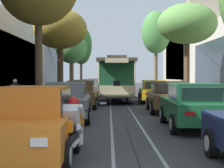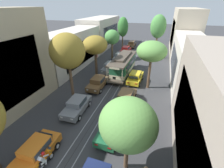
{
  "view_description": "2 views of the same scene",
  "coord_description": "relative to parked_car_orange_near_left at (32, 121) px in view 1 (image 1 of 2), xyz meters",
  "views": [
    {
      "loc": [
        -0.63,
        -3.62,
        1.8
      ],
      "look_at": [
        -0.37,
        23.76,
        1.22
      ],
      "focal_mm": 53.85,
      "sensor_mm": 36.0,
      "label": 1
    },
    {
      "loc": [
        5.56,
        -2.05,
        10.72
      ],
      "look_at": [
        0.0,
        15.58,
        1.18
      ],
      "focal_mm": 25.15,
      "sensor_mm": 36.0,
      "label": 2
    }
  ],
  "objects": [
    {
      "name": "parked_car_brown_mid_left",
      "position": [
        0.08,
        12.12,
        0.0
      ],
      "size": [
        2.01,
        4.36,
        1.58
      ],
      "color": "brown",
      "rests_on": "ground"
    },
    {
      "name": "street_tree_kerb_right_mid",
      "position": [
        6.78,
        28.44,
        5.71
      ],
      "size": [
        3.09,
        2.61,
        8.85
      ],
      "color": "brown",
      "rests_on": "ground"
    },
    {
      "name": "parked_car_brown_far_left",
      "position": [
        0.1,
        36.61,
        0.0
      ],
      "size": [
        2.0,
        4.36,
        1.58
      ],
      "color": "brown",
      "rests_on": "ground"
    },
    {
      "name": "parked_car_grey_fifth_left",
      "position": [
        -0.08,
        24.67,
        0.0
      ],
      "size": [
        2.08,
        4.39,
        1.58
      ],
      "color": "slate",
      "rests_on": "ground"
    },
    {
      "name": "parked_car_red_sixth_left",
      "position": [
        -0.11,
        30.23,
        0.0
      ],
      "size": [
        2.12,
        4.41,
        1.58
      ],
      "color": "red",
      "rests_on": "ground"
    },
    {
      "name": "cable_car_trolley",
      "position": [
        2.35,
        17.91,
        0.86
      ],
      "size": [
        2.81,
        9.17,
        3.28
      ],
      "color": "#1E5B38",
      "rests_on": "ground"
    },
    {
      "name": "pedestrian_on_left_pavement",
      "position": [
        -4.58,
        22.82,
        0.17
      ],
      "size": [
        0.55,
        0.24,
        1.71
      ],
      "color": "black",
      "rests_on": "ground"
    },
    {
      "name": "street_tree_kerb_left_fourth",
      "position": [
        -1.93,
        25.35,
        3.71
      ],
      "size": [
        3.08,
        3.01,
        6.04
      ],
      "color": "brown",
      "rests_on": "ground"
    },
    {
      "name": "parked_car_green_second_right",
      "position": [
        4.68,
        4.16,
        0.0
      ],
      "size": [
        2.1,
        4.41,
        1.58
      ],
      "color": "#1E6038",
      "rests_on": "ground"
    },
    {
      "name": "pedestrian_on_right_pavement",
      "position": [
        -3.52,
        11.2,
        0.15
      ],
      "size": [
        0.55,
        0.35,
        1.67
      ],
      "color": "#282D38",
      "rests_on": "ground"
    },
    {
      "name": "street_tree_kerb_left_mid",
      "position": [
        -1.66,
        15.87,
        4.28
      ],
      "size": [
        3.73,
        4.02,
        6.52
      ],
      "color": "#4C3826",
      "rests_on": "ground"
    },
    {
      "name": "street_tree_kerb_left_far",
      "position": [
        -1.62,
        33.06,
        4.77
      ],
      "size": [
        2.58,
        2.41,
        7.9
      ],
      "color": "brown",
      "rests_on": "ground"
    },
    {
      "name": "parked_car_orange_near_left",
      "position": [
        0.0,
        0.0,
        0.0
      ],
      "size": [
        2.06,
        4.39,
        1.58
      ],
      "color": "orange",
      "rests_on": "ground"
    },
    {
      "name": "motorcycle_with_rider",
      "position": [
        0.94,
        -0.32,
        -0.15
      ],
      "size": [
        0.56,
        1.99,
        1.37
      ],
      "color": "black",
      "rests_on": "ground"
    },
    {
      "name": "parked_car_yellow_fourth_right",
      "position": [
        4.8,
        15.59,
        0.0
      ],
      "size": [
        2.12,
        4.41,
        1.58
      ],
      "color": "gold",
      "rests_on": "ground"
    },
    {
      "name": "parked_car_brown_mid_right",
      "position": [
        4.73,
        9.54,
        0.0
      ],
      "size": [
        2.11,
        4.41,
        1.58
      ],
      "color": "brown",
      "rests_on": "ground"
    },
    {
      "name": "parked_car_grey_fourth_left",
      "position": [
        -0.19,
        18.35,
        0.0
      ],
      "size": [
        2.09,
        4.4,
        1.58
      ],
      "color": "slate",
      "rests_on": "ground"
    },
    {
      "name": "street_tree_kerb_right_second",
      "position": [
        6.83,
        14.33,
        4.42
      ],
      "size": [
        3.88,
        3.71,
        6.58
      ],
      "color": "brown",
      "rests_on": "ground"
    },
    {
      "name": "trolley_track_rails",
      "position": [
        2.35,
        18.7,
        -0.79
      ],
      "size": [
        1.14,
        57.27,
        0.01
      ],
      "color": "gray",
      "rests_on": "ground"
    },
    {
      "name": "ground_plane",
      "position": [
        2.35,
        15.78,
        -0.8
      ],
      "size": [
        160.0,
        160.0,
        0.0
      ],
      "primitive_type": "plane",
      "color": "#38383A"
    },
    {
      "name": "parked_car_grey_second_left",
      "position": [
        -0.01,
        6.34,
        0.0
      ],
      "size": [
        2.12,
        4.41,
        1.58
      ],
      "color": "slate",
      "rests_on": "ground"
    }
  ]
}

